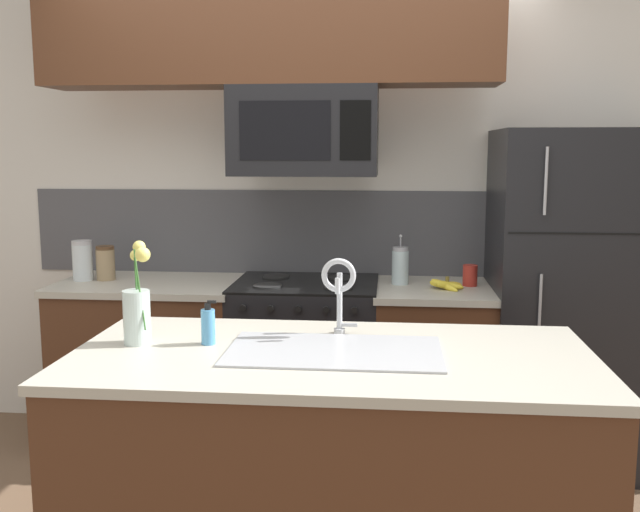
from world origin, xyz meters
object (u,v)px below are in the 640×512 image
object	(u,v)px
coffee_tin	(470,275)
banana_bunch	(447,285)
storage_jar_tall	(83,261)
microwave	(305,132)
dish_soap_bottle	(208,326)
stove_range	(306,366)
refrigerator	(576,298)
sink_faucet	(339,286)
french_press	(400,266)
storage_jar_medium	(106,263)
flower_vase	(137,312)

from	to	relation	value
coffee_tin	banana_bunch	bearing A→B (deg)	-138.96
storage_jar_tall	microwave	bearing A→B (deg)	-1.27
coffee_tin	dish_soap_bottle	size ratio (longest dim) A/B	0.67
stove_range	refrigerator	xyz separation A→B (m)	(1.40, 0.02, 0.40)
stove_range	coffee_tin	distance (m)	1.00
microwave	refrigerator	size ratio (longest dim) A/B	0.43
refrigerator	storage_jar_tall	size ratio (longest dim) A/B	7.86
microwave	sink_faucet	bearing A→B (deg)	-76.16
french_press	coffee_tin	world-z (taller)	french_press
stove_range	storage_jar_medium	bearing A→B (deg)	178.46
storage_jar_tall	flower_vase	xyz separation A→B (m)	(0.75, -1.22, 0.01)
storage_jar_medium	flower_vase	xyz separation A→B (m)	(0.63, -1.24, 0.02)
stove_range	coffee_tin	xyz separation A→B (m)	(0.86, 0.05, 0.50)
microwave	banana_bunch	size ratio (longest dim) A/B	3.91
storage_jar_tall	french_press	distance (m)	1.73
storage_jar_medium	storage_jar_tall	bearing A→B (deg)	-168.88
coffee_tin	flower_vase	world-z (taller)	flower_vase
dish_soap_bottle	flower_vase	distance (m)	0.27
french_press	sink_faucet	world-z (taller)	sink_faucet
banana_bunch	french_press	distance (m)	0.28
refrigerator	dish_soap_bottle	xyz separation A→B (m)	(-1.63, -1.21, 0.12)
french_press	banana_bunch	bearing A→B (deg)	-26.66
flower_vase	stove_range	bearing A→B (deg)	68.24
refrigerator	storage_jar_medium	distance (m)	2.52
storage_jar_tall	french_press	xyz separation A→B (m)	(1.73, 0.05, -0.01)
microwave	dish_soap_bottle	world-z (taller)	microwave
banana_bunch	sink_faucet	xyz separation A→B (m)	(-0.49, -0.97, 0.18)
storage_jar_medium	refrigerator	bearing A→B (deg)	-0.22
coffee_tin	dish_soap_bottle	world-z (taller)	dish_soap_bottle
storage_jar_tall	french_press	bearing A→B (deg)	1.78
refrigerator	dish_soap_bottle	distance (m)	2.03
stove_range	refrigerator	bearing A→B (deg)	0.82
banana_bunch	dish_soap_bottle	distance (m)	1.48
storage_jar_tall	coffee_tin	distance (m)	2.09
stove_range	french_press	distance (m)	0.74
microwave	dish_soap_bottle	size ratio (longest dim) A/B	4.51
stove_range	storage_jar_tall	size ratio (longest dim) A/B	4.25
microwave	storage_jar_medium	world-z (taller)	microwave
microwave	sink_faucet	world-z (taller)	microwave
storage_jar_medium	sink_faucet	bearing A→B (deg)	-38.00
french_press	sink_faucet	xyz separation A→B (m)	(-0.25, -1.09, 0.10)
banana_bunch	french_press	xyz separation A→B (m)	(-0.24, 0.12, 0.08)
refrigerator	dish_soap_bottle	world-z (taller)	refrigerator
storage_jar_medium	banana_bunch	bearing A→B (deg)	-2.78
microwave	dish_soap_bottle	bearing A→B (deg)	-100.77
refrigerator	flower_vase	bearing A→B (deg)	-146.91
stove_range	banana_bunch	distance (m)	0.88
microwave	storage_jar_tall	distance (m)	1.41
french_press	dish_soap_bottle	world-z (taller)	french_press
sink_faucet	dish_soap_bottle	distance (m)	0.51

